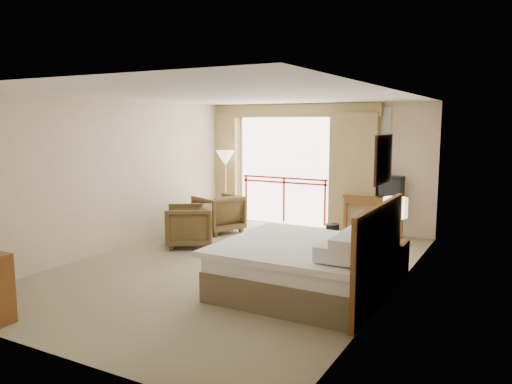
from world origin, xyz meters
The scene contains 28 objects.
floor centered at (0.00, 0.00, 0.00)m, with size 7.00×7.00×0.00m, color gray.
ceiling centered at (0.00, 0.00, 2.70)m, with size 7.00×7.00×0.00m, color white.
wall_back centered at (0.00, 3.50, 1.35)m, with size 5.00×5.00×0.00m, color beige.
wall_front centered at (0.00, -3.50, 1.35)m, with size 5.00×5.00×0.00m, color beige.
wall_left centered at (-2.50, 0.00, 1.35)m, with size 7.00×7.00×0.00m, color beige.
wall_right centered at (2.50, 0.00, 1.35)m, with size 7.00×7.00×0.00m, color beige.
balcony_door centered at (-0.80, 3.48, 1.20)m, with size 2.40×2.40×0.00m, color white.
balcony_railing centered at (-0.80, 3.46, 0.81)m, with size 2.09×0.03×1.02m.
curtain_left centered at (-2.45, 3.35, 1.25)m, with size 1.00×0.26×2.50m, color olive.
curtain_right centered at (0.85, 3.35, 1.25)m, with size 1.00×0.26×2.50m, color olive.
valance centered at (-0.80, 3.38, 2.55)m, with size 4.40×0.22×0.28m, color olive.
hvac_vent centered at (1.30, 3.47, 2.35)m, with size 0.50×0.04×0.50m, color silver.
bed centered at (1.50, -0.60, 0.38)m, with size 2.13×2.06×0.97m.
headboard centered at (2.46, -0.60, 0.65)m, with size 0.06×2.10×1.30m, color brown.
framed_art centered at (2.47, -0.60, 1.85)m, with size 0.04×0.72×0.60m.
nightstand centered at (2.35, 0.60, 0.28)m, with size 0.39×0.46×0.56m, color brown.
table_lamp centered at (2.35, 0.65, 1.04)m, with size 0.36×0.36×0.63m.
phone centered at (2.30, 0.45, 0.60)m, with size 0.20×0.16×0.09m, color black.
desk centered at (1.34, 3.44, 0.63)m, with size 1.24×0.60×0.81m.
tv centered at (1.64, 3.38, 1.02)m, with size 0.46×0.37×0.42m.
coffee_maker centered at (0.99, 3.39, 0.93)m, with size 0.11×0.11×0.24m, color black.
cup centered at (1.14, 3.34, 0.86)m, with size 0.08×0.08×0.11m, color white.
wastebasket centered at (0.74, 2.44, 0.17)m, with size 0.26×0.26×0.33m, color black.
armchair_far centered at (-1.64, 2.03, 0.00)m, with size 0.84×0.87×0.79m, color #48381F.
armchair_near centered at (-1.45, 0.73, 0.00)m, with size 0.82×0.85×0.77m, color #48381F.
side_table centered at (-2.00, 1.40, 0.34)m, with size 0.46×0.46×0.50m.
book centered at (-2.00, 1.40, 0.50)m, with size 0.17×0.23×0.02m, color white.
floor_lamp centered at (-2.04, 2.94, 1.43)m, with size 0.42×0.42×1.66m.
Camera 1 is at (4.03, -6.64, 2.30)m, focal length 35.00 mm.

